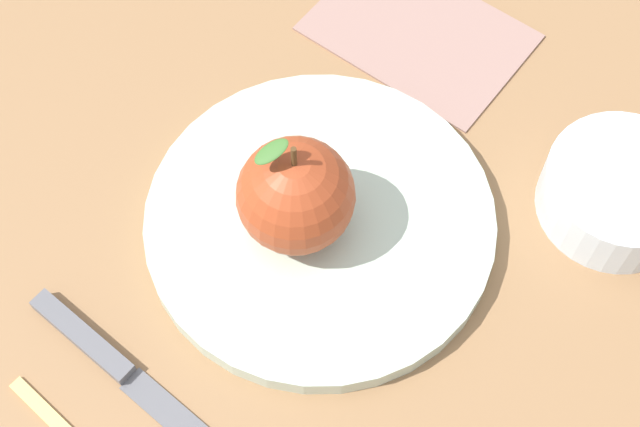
{
  "coord_description": "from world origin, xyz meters",
  "views": [
    {
      "loc": [
        -0.04,
        0.28,
        0.57
      ],
      "look_at": [
        -0.02,
        -0.02,
        0.02
      ],
      "focal_mm": 51.38,
      "sensor_mm": 36.0,
      "label": 1
    }
  ],
  "objects_px": {
    "apple": "(290,195)",
    "knife": "(132,380)",
    "dinner_plate": "(320,221)",
    "linen_napkin": "(419,32)",
    "side_bowl": "(620,189)"
  },
  "relations": [
    {
      "from": "apple",
      "to": "knife",
      "type": "height_order",
      "value": "apple"
    },
    {
      "from": "apple",
      "to": "side_bowl",
      "type": "bearing_deg",
      "value": -169.34
    },
    {
      "from": "side_bowl",
      "to": "dinner_plate",
      "type": "bearing_deg",
      "value": 9.54
    },
    {
      "from": "dinner_plate",
      "to": "knife",
      "type": "bearing_deg",
      "value": 48.02
    },
    {
      "from": "side_bowl",
      "to": "linen_napkin",
      "type": "distance_m",
      "value": 0.21
    },
    {
      "from": "dinner_plate",
      "to": "knife",
      "type": "height_order",
      "value": "dinner_plate"
    },
    {
      "from": "apple",
      "to": "knife",
      "type": "bearing_deg",
      "value": 51.43
    },
    {
      "from": "side_bowl",
      "to": "linen_napkin",
      "type": "relative_size",
      "value": 0.66
    },
    {
      "from": "apple",
      "to": "linen_napkin",
      "type": "distance_m",
      "value": 0.21
    },
    {
      "from": "apple",
      "to": "linen_napkin",
      "type": "relative_size",
      "value": 0.58
    },
    {
      "from": "knife",
      "to": "side_bowl",
      "type": "bearing_deg",
      "value": -153.51
    },
    {
      "from": "linen_napkin",
      "to": "apple",
      "type": "bearing_deg",
      "value": 66.53
    },
    {
      "from": "knife",
      "to": "dinner_plate",
      "type": "bearing_deg",
      "value": -131.98
    },
    {
      "from": "dinner_plate",
      "to": "side_bowl",
      "type": "relative_size",
      "value": 2.26
    },
    {
      "from": "dinner_plate",
      "to": "linen_napkin",
      "type": "relative_size",
      "value": 1.48
    }
  ]
}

